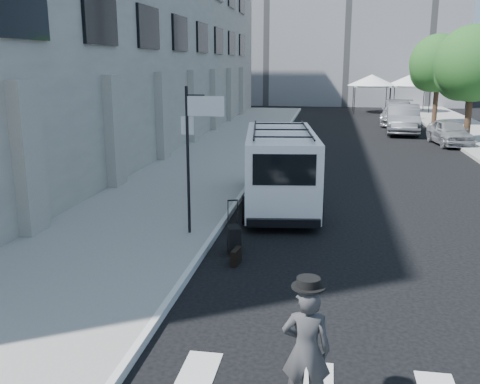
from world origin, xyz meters
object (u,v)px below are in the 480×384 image
(cargo_van, at_px, (280,167))
(parked_car_c, at_px, (398,113))
(businessman, at_px, (306,350))
(parked_car_b, at_px, (403,119))
(parked_car_a, at_px, (450,132))
(briefcase, at_px, (236,257))
(suitcase, at_px, (234,240))

(cargo_van, xyz_separation_m, parked_car_c, (6.03, 22.77, -0.35))
(businessman, bearing_deg, parked_car_b, -100.84)
(businessman, xyz_separation_m, parked_car_a, (6.31, 23.10, -0.15))
(briefcase, distance_m, cargo_van, 5.11)
(cargo_van, bearing_deg, parked_car_b, 64.89)
(parked_car_b, bearing_deg, parked_car_a, -63.07)
(businessman, relative_size, cargo_van, 0.27)
(businessman, height_order, cargo_van, cargo_van)
(briefcase, bearing_deg, businessman, -62.67)
(briefcase, height_order, parked_car_c, parked_car_c)
(parked_car_b, height_order, parked_car_c, parked_car_b)
(briefcase, distance_m, parked_car_b, 23.69)
(parked_car_b, xyz_separation_m, parked_car_c, (0.30, 4.90, -0.05))
(briefcase, bearing_deg, cargo_van, 92.49)
(suitcase, bearing_deg, cargo_van, 63.41)
(parked_car_a, relative_size, parked_car_b, 0.75)
(businessman, bearing_deg, parked_car_c, -99.97)
(briefcase, relative_size, suitcase, 0.37)
(briefcase, xyz_separation_m, parked_car_a, (7.99, 18.42, 0.49))
(parked_car_a, bearing_deg, briefcase, -120.03)
(briefcase, xyz_separation_m, suitcase, (-0.16, 0.67, 0.15))
(suitcase, bearing_deg, businessman, -89.55)
(businessman, height_order, parked_car_c, businessman)
(businessman, height_order, suitcase, businessman)
(parked_car_b, bearing_deg, briefcase, -100.26)
(businessman, distance_m, parked_car_b, 27.91)
(businessman, bearing_deg, cargo_van, -84.30)
(suitcase, xyz_separation_m, cargo_van, (0.61, 4.32, 0.84))
(cargo_van, height_order, parked_car_c, cargo_van)
(parked_car_a, bearing_deg, businessman, -111.86)
(suitcase, xyz_separation_m, parked_car_a, (8.15, 17.75, 0.35))
(cargo_van, distance_m, parked_car_a, 15.41)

